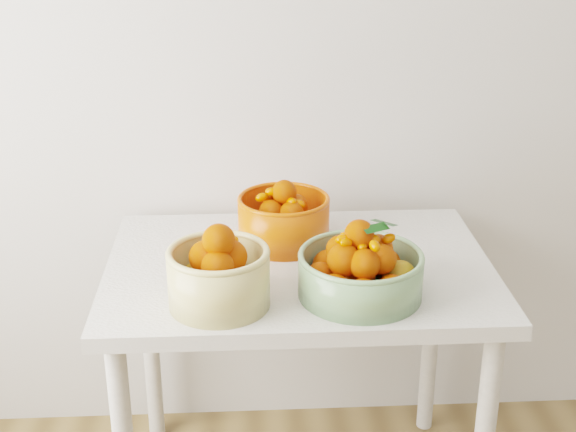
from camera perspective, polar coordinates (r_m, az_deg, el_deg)
The scene contains 4 objects.
table at distance 2.13m, azimuth 0.78°, elevation -5.69°, with size 1.00×0.70×0.75m.
bowl_cream at distance 1.86m, azimuth -4.94°, elevation -4.17°, with size 0.24×0.24×0.21m.
bowl_green at distance 1.91m, azimuth 5.16°, elevation -3.86°, with size 0.35×0.35×0.19m.
bowl_orange at distance 2.18m, azimuth -0.31°, elevation -0.20°, with size 0.28×0.28×0.18m.
Camera 1 is at (-0.50, -0.27, 1.66)m, focal length 50.00 mm.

